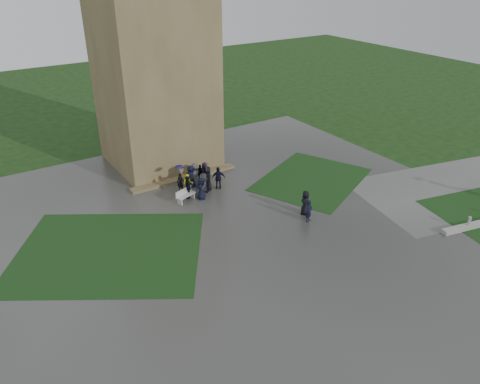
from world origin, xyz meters
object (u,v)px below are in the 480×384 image
bench (185,195)px  pedestrian_near (305,203)px  tower (153,56)px  pedestrian_mid (309,211)px

bench → pedestrian_near: pedestrian_near is taller
tower → bench: (-1.61, -7.74, -8.50)m
bench → pedestrian_near: 8.72m
pedestrian_mid → pedestrian_near: pedestrian_near is taller
tower → pedestrian_near: size_ratio=10.20×
tower → pedestrian_mid: tower is taller
bench → pedestrian_mid: (5.68, -7.10, 0.31)m
pedestrian_mid → bench: bearing=103.3°
pedestrian_mid → pedestrian_near: (0.41, 0.88, 0.10)m
tower → bench: size_ratio=10.74×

